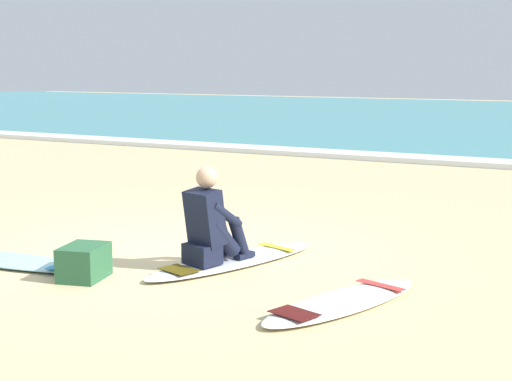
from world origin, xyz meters
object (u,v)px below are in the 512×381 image
object	(u,v)px
surfer_seated	(211,226)
beach_bag	(84,262)
surfboard_spare_far	(343,302)
surfboard_main	(234,261)
surfboard_spare_near	(11,260)

from	to	relation	value
surfer_seated	beach_bag	size ratio (longest dim) A/B	1.97
surfer_seated	beach_bag	world-z (taller)	surfer_seated
surfer_seated	surfboard_spare_far	size ratio (longest dim) A/B	0.49
surfboard_main	surfboard_spare_far	world-z (taller)	same
surfboard_main	surfer_seated	world-z (taller)	surfer_seated
surfboard_main	beach_bag	world-z (taller)	beach_bag
surfboard_spare_near	surfboard_spare_far	xyz separation A→B (m)	(3.46, 0.35, 0.00)
surfboard_main	surfboard_spare_far	size ratio (longest dim) A/B	1.17
surfboard_spare_near	surfer_seated	bearing A→B (deg)	23.41
surfboard_spare_near	beach_bag	distance (m)	1.03
beach_bag	surfer_seated	bearing A→B (deg)	45.83
beach_bag	surfboard_spare_far	bearing A→B (deg)	9.59
surfboard_spare_near	surfboard_spare_far	size ratio (longest dim) A/B	1.23
surfboard_spare_far	surfboard_spare_near	bearing A→B (deg)	-174.28
surfboard_main	beach_bag	bearing A→B (deg)	-129.20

